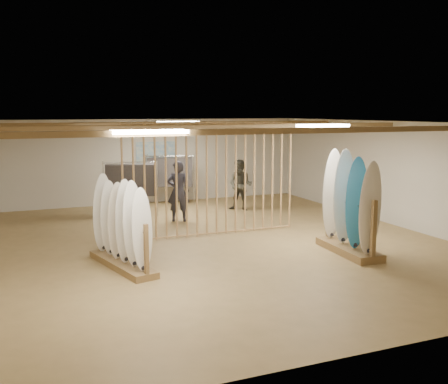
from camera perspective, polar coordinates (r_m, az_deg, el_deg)
name	(u,v)px	position (r m, az deg, el deg)	size (l,w,h in m)	color
floor	(224,242)	(12.42, 0.00, -5.48)	(12.00, 12.00, 0.00)	#9B7E4B
ceiling	(224,123)	(12.04, 0.00, 7.54)	(12.00, 12.00, 0.00)	gray
wall_back	(157,161)	(17.82, -7.35, 3.37)	(12.00, 12.00, 0.00)	beige
wall_front	(402,243)	(7.07, 18.84, -5.29)	(12.00, 12.00, 0.00)	beige
wall_right	(396,174)	(14.78, 18.26, 1.89)	(12.00, 12.00, 0.00)	beige
ceiling_slats	(224,126)	(12.04, 0.00, 7.16)	(9.50, 6.12, 0.10)	olive
light_panels	(224,125)	(12.04, 0.00, 7.26)	(1.20, 0.35, 0.06)	white
bamboo_partition	(212,179)	(12.89, -1.35, 1.38)	(4.45, 0.05, 2.78)	tan
poster	(157,155)	(17.78, -7.34, 4.01)	(1.40, 0.03, 0.90)	teal
rack_left	(122,238)	(10.52, -11.09, -4.89)	(0.99, 2.24, 1.76)	olive
rack_right	(350,220)	(11.65, 13.51, -2.96)	(0.73, 1.92, 2.19)	olive
clothing_rack_a	(130,180)	(15.52, -10.18, 1.27)	(1.51, 0.61, 1.64)	silver
clothing_rack_b	(170,172)	(17.28, -5.86, 2.17)	(1.49, 0.85, 1.66)	silver
shopper_a	(178,187)	(14.64, -5.00, 0.53)	(0.70, 0.48, 1.93)	#27262D
shopper_b	(240,182)	(16.22, 1.81, 1.11)	(0.86, 0.67, 1.79)	#323127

